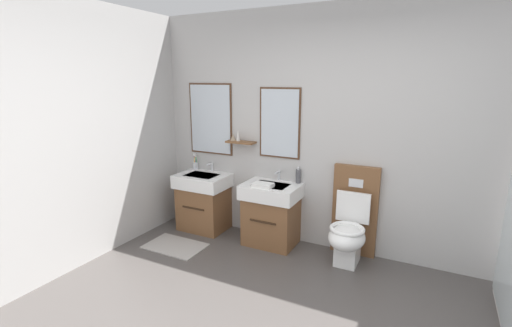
{
  "coord_description": "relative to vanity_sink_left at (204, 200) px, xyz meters",
  "views": [
    {
      "loc": [
        0.85,
        -1.83,
        1.9
      ],
      "look_at": [
        -0.9,
        1.6,
        0.99
      ],
      "focal_mm": 25.35,
      "sensor_mm": 36.0,
      "label": 1
    }
  ],
  "objects": [
    {
      "name": "toothbrush_cup",
      "position": [
        -0.24,
        0.17,
        0.4
      ],
      "size": [
        0.07,
        0.07,
        0.21
      ],
      "color": "silver",
      "rests_on": "vanity_sink_left"
    },
    {
      "name": "toilet",
      "position": [
        1.86,
        0.01,
        -0.0
      ],
      "size": [
        0.48,
        0.62,
        1.0
      ],
      "color": "brown",
      "rests_on": "ground"
    },
    {
      "name": "tap_on_right_sink",
      "position": [
        0.95,
        0.18,
        0.41
      ],
      "size": [
        0.03,
        0.13,
        0.11
      ],
      "color": "silver",
      "rests_on": "vanity_sink_right"
    },
    {
      "name": "bath_mat",
      "position": [
        -0.0,
        -0.6,
        -0.37
      ],
      "size": [
        0.68,
        0.44,
        0.01
      ],
      "primitive_type": "cube",
      "color": "#9E9993",
      "rests_on": "ground"
    },
    {
      "name": "wall_back",
      "position": [
        1.72,
        0.27,
        0.95
      ],
      "size": [
        4.88,
        0.27,
        2.66
      ],
      "color": "#B7B5B2",
      "rests_on": "ground"
    },
    {
      "name": "vanity_sink_left",
      "position": [
        0.0,
        0.0,
        0.0
      ],
      "size": [
        0.64,
        0.5,
        0.72
      ],
      "color": "brown",
      "rests_on": "ground"
    },
    {
      "name": "wall_left",
      "position": [
        -0.64,
        -1.77,
        0.95
      ],
      "size": [
        0.12,
        4.2,
        2.66
      ],
      "primitive_type": "cube",
      "color": "#B7B5B2",
      "rests_on": "ground"
    },
    {
      "name": "folded_hand_towel",
      "position": [
        0.91,
        -0.15,
        0.37
      ],
      "size": [
        0.22,
        0.16,
        0.04
      ],
      "primitive_type": "cube",
      "color": "white",
      "rests_on": "vanity_sink_right"
    },
    {
      "name": "soap_dispenser",
      "position": [
        1.2,
        0.18,
        0.43
      ],
      "size": [
        0.06,
        0.06,
        0.2
      ],
      "color": "#4C4C51",
      "rests_on": "vanity_sink_right"
    },
    {
      "name": "vanity_sink_right",
      "position": [
        0.95,
        0.0,
        0.0
      ],
      "size": [
        0.64,
        0.5,
        0.72
      ],
      "color": "brown",
      "rests_on": "ground"
    },
    {
      "name": "tap_on_left_sink",
      "position": [
        -0.0,
        0.18,
        0.41
      ],
      "size": [
        0.03,
        0.13,
        0.11
      ],
      "color": "silver",
      "rests_on": "vanity_sink_left"
    }
  ]
}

